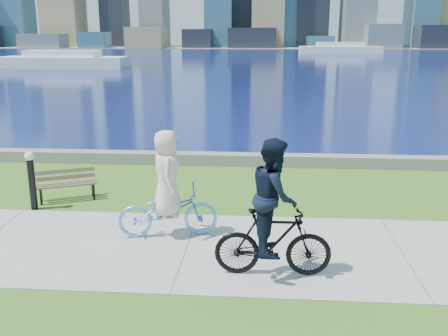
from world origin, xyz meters
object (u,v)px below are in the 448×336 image
(bollard_lamp, at_px, (31,176))
(cyclist_man, at_px, (273,220))
(cyclist_woman, at_px, (167,198))
(park_bench, at_px, (67,182))

(bollard_lamp, distance_m, cyclist_man, 6.12)
(cyclist_woman, bearing_deg, cyclist_man, -138.44)
(bollard_lamp, relative_size, cyclist_woman, 0.64)
(bollard_lamp, height_order, cyclist_man, cyclist_man)
(park_bench, height_order, cyclist_man, cyclist_man)
(bollard_lamp, xyz_separation_m, cyclist_man, (5.41, -2.85, 0.21))
(cyclist_woman, distance_m, cyclist_man, 2.55)
(bollard_lamp, height_order, cyclist_woman, cyclist_woman)
(cyclist_woman, relative_size, cyclist_man, 0.92)
(park_bench, xyz_separation_m, cyclist_woman, (2.88, -2.08, 0.38))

